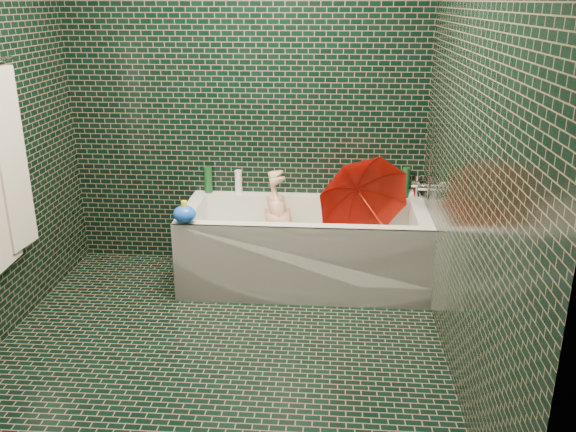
# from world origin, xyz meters

# --- Properties ---
(floor) EXTENTS (2.80, 2.80, 0.00)m
(floor) POSITION_xyz_m (0.00, 0.00, 0.00)
(floor) COLOR black
(floor) RESTS_ON ground
(wall_back) EXTENTS (2.80, 0.00, 2.80)m
(wall_back) POSITION_xyz_m (0.00, 1.40, 1.25)
(wall_back) COLOR black
(wall_back) RESTS_ON floor
(wall_front) EXTENTS (2.80, 0.00, 2.80)m
(wall_front) POSITION_xyz_m (0.00, -1.40, 1.25)
(wall_front) COLOR black
(wall_front) RESTS_ON floor
(wall_right) EXTENTS (0.00, 2.80, 2.80)m
(wall_right) POSITION_xyz_m (1.30, 0.00, 1.25)
(wall_right) COLOR black
(wall_right) RESTS_ON floor
(bathtub) EXTENTS (1.70, 0.75, 0.55)m
(bathtub) POSITION_xyz_m (0.45, 1.01, 0.21)
(bathtub) COLOR white
(bathtub) RESTS_ON floor
(bath_mat) EXTENTS (1.35, 0.47, 0.01)m
(bath_mat) POSITION_xyz_m (0.45, 1.02, 0.16)
(bath_mat) COLOR green
(bath_mat) RESTS_ON bathtub
(water) EXTENTS (1.48, 0.53, 0.00)m
(water) POSITION_xyz_m (0.45, 1.02, 0.30)
(water) COLOR silver
(water) RESTS_ON bathtub
(towel) EXTENTS (0.08, 0.44, 1.12)m
(towel) POSITION_xyz_m (-1.24, 0.24, 1.03)
(towel) COLOR beige
(towel) RESTS_ON towel_rail
(faucet) EXTENTS (0.18, 0.19, 0.55)m
(faucet) POSITION_xyz_m (1.26, 1.02, 0.77)
(faucet) COLOR silver
(faucet) RESTS_ON wall_right
(child) EXTENTS (1.00, 0.44, 0.35)m
(child) POSITION_xyz_m (0.30, 1.07, 0.31)
(child) COLOR #DDA78A
(child) RESTS_ON bathtub
(umbrella) EXTENTS (0.87, 0.93, 0.80)m
(umbrella) POSITION_xyz_m (0.89, 0.98, 0.59)
(umbrella) COLOR red
(umbrella) RESTS_ON bathtub
(soap_bottle_a) EXTENTS (0.14, 0.14, 0.28)m
(soap_bottle_a) POSITION_xyz_m (1.25, 1.33, 0.55)
(soap_bottle_a) COLOR white
(soap_bottle_a) RESTS_ON bathtub
(soap_bottle_b) EXTENTS (0.11, 0.11, 0.20)m
(soap_bottle_b) POSITION_xyz_m (1.14, 1.37, 0.55)
(soap_bottle_b) COLOR #521E73
(soap_bottle_b) RESTS_ON bathtub
(soap_bottle_c) EXTENTS (0.17, 0.17, 0.17)m
(soap_bottle_c) POSITION_xyz_m (1.06, 1.36, 0.55)
(soap_bottle_c) COLOR #13441E
(soap_bottle_c) RESTS_ON bathtub
(bottle_right_tall) EXTENTS (0.07, 0.07, 0.22)m
(bottle_right_tall) POSITION_xyz_m (1.17, 1.35, 0.66)
(bottle_right_tall) COLOR #13441E
(bottle_right_tall) RESTS_ON bathtub
(bottle_right_pump) EXTENTS (0.07, 0.07, 0.17)m
(bottle_right_pump) POSITION_xyz_m (1.25, 1.35, 0.63)
(bottle_right_pump) COLOR silver
(bottle_right_pump) RESTS_ON bathtub
(bottle_left_tall) EXTENTS (0.07, 0.07, 0.20)m
(bottle_left_tall) POSITION_xyz_m (-0.29, 1.36, 0.65)
(bottle_left_tall) COLOR #13441E
(bottle_left_tall) RESTS_ON bathtub
(bottle_left_short) EXTENTS (0.07, 0.07, 0.17)m
(bottle_left_short) POSITION_xyz_m (-0.07, 1.37, 0.64)
(bottle_left_short) COLOR white
(bottle_left_short) RESTS_ON bathtub
(rubber_duck) EXTENTS (0.12, 0.09, 0.09)m
(rubber_duck) POSITION_xyz_m (0.95, 1.37, 0.59)
(rubber_duck) COLOR yellow
(rubber_duck) RESTS_ON bathtub
(bath_toy) EXTENTS (0.17, 0.15, 0.15)m
(bath_toy) POSITION_xyz_m (-0.31, 0.68, 0.61)
(bath_toy) COLOR blue
(bath_toy) RESTS_ON bathtub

